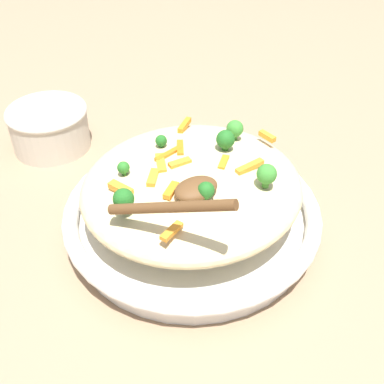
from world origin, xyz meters
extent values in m
plane|color=#9E7F60|center=(0.00, 0.00, 0.00)|extent=(2.40, 2.40, 0.00)
cylinder|color=white|center=(0.00, 0.00, 0.01)|extent=(0.33, 0.33, 0.03)
torus|color=white|center=(0.00, 0.00, 0.04)|extent=(0.36, 0.36, 0.02)
torus|color=black|center=(0.00, 0.00, 0.04)|extent=(0.35, 0.35, 0.00)
ellipsoid|color=beige|center=(0.00, 0.00, 0.08)|extent=(0.30, 0.29, 0.07)
cube|color=orange|center=(0.05, 0.09, 0.11)|extent=(0.03, 0.03, 0.01)
cube|color=orange|center=(-0.05, -0.03, 0.12)|extent=(0.03, 0.02, 0.01)
cube|color=orange|center=(0.01, 0.04, 0.12)|extent=(0.03, 0.03, 0.01)
cube|color=orange|center=(0.13, 0.00, 0.11)|extent=(0.01, 0.03, 0.01)
cube|color=orange|center=(-0.09, -0.09, 0.11)|extent=(0.03, 0.02, 0.01)
cube|color=orange|center=(-0.06, 0.01, 0.11)|extent=(0.03, 0.03, 0.01)
cube|color=orange|center=(-0.01, 0.01, 0.12)|extent=(0.03, 0.01, 0.01)
cube|color=orange|center=(0.04, -0.02, 0.11)|extent=(0.03, 0.03, 0.01)
cube|color=orange|center=(-0.03, 0.03, 0.12)|extent=(0.03, 0.04, 0.01)
cube|color=orange|center=(-0.01, 0.04, 0.12)|extent=(0.04, 0.02, 0.01)
cube|color=orange|center=(0.06, -0.05, 0.11)|extent=(0.04, 0.01, 0.01)
cube|color=orange|center=(-0.10, 0.01, 0.11)|extent=(0.02, 0.04, 0.01)
cylinder|color=#377928|center=(0.05, -0.08, 0.11)|extent=(0.01, 0.01, 0.01)
sphere|color=#3D8E33|center=(0.05, -0.08, 0.13)|extent=(0.03, 0.03, 0.03)
cylinder|color=#205B1C|center=(0.06, 0.01, 0.12)|extent=(0.01, 0.01, 0.01)
sphere|color=#236B23|center=(0.06, 0.01, 0.13)|extent=(0.03, 0.03, 0.03)
cylinder|color=#296820|center=(-0.08, 0.04, 0.11)|extent=(0.01, 0.01, 0.01)
sphere|color=#2D7A28|center=(-0.08, 0.04, 0.12)|extent=(0.02, 0.02, 0.02)
cylinder|color=#205B1C|center=(-0.02, -0.06, 0.11)|extent=(0.01, 0.01, 0.01)
sphere|color=#236B23|center=(-0.02, -0.06, 0.13)|extent=(0.02, 0.02, 0.02)
cylinder|color=#377928|center=(0.09, 0.03, 0.11)|extent=(0.01, 0.01, 0.01)
sphere|color=#3D8E33|center=(0.09, 0.03, 0.13)|extent=(0.02, 0.02, 0.02)
cylinder|color=#205B1C|center=(-0.01, 0.06, 0.11)|extent=(0.01, 0.01, 0.01)
sphere|color=#236B23|center=(-0.01, 0.06, 0.12)|extent=(0.02, 0.02, 0.02)
cylinder|color=#205B1C|center=(-0.11, -0.02, 0.11)|extent=(0.01, 0.01, 0.01)
sphere|color=#236B23|center=(-0.11, -0.02, 0.13)|extent=(0.03, 0.03, 0.03)
ellipsoid|color=brown|center=(-0.03, -0.05, 0.12)|extent=(0.06, 0.04, 0.02)
cylinder|color=brown|center=(-0.09, -0.09, 0.15)|extent=(0.09, 0.13, 0.07)
cylinder|color=beige|center=(-0.08, 0.32, 0.04)|extent=(0.13, 0.13, 0.08)
torus|color=beige|center=(-0.08, 0.32, 0.07)|extent=(0.14, 0.14, 0.01)
camera|label=1|loc=(-0.28, -0.41, 0.48)|focal=44.90mm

